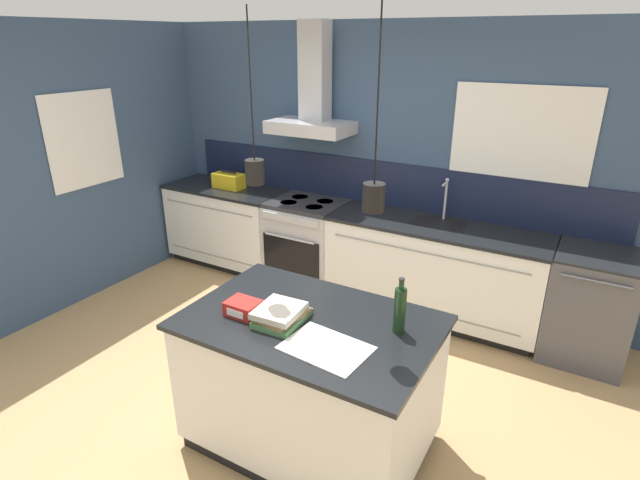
# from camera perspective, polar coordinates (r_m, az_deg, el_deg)

# --- Properties ---
(ground_plane) EXTENTS (16.00, 16.00, 0.00)m
(ground_plane) POSITION_cam_1_polar(r_m,az_deg,el_deg) (3.90, -6.49, -16.80)
(ground_plane) COLOR tan
(ground_plane) RESTS_ON ground
(wall_back) EXTENTS (5.60, 2.37, 2.60)m
(wall_back) POSITION_cam_1_polar(r_m,az_deg,el_deg) (4.92, 6.49, 9.20)
(wall_back) COLOR #354C6B
(wall_back) RESTS_ON ground_plane
(wall_left) EXTENTS (0.08, 3.80, 2.60)m
(wall_left) POSITION_cam_1_polar(r_m,az_deg,el_deg) (5.42, -23.98, 8.12)
(wall_left) COLOR #354C6B
(wall_left) RESTS_ON ground_plane
(counter_run_left) EXTENTS (1.37, 0.64, 0.91)m
(counter_run_left) POSITION_cam_1_polar(r_m,az_deg,el_deg) (5.77, -10.40, 1.69)
(counter_run_left) COLOR black
(counter_run_left) RESTS_ON ground_plane
(counter_run_sink) EXTENTS (1.96, 0.64, 1.29)m
(counter_run_sink) POSITION_cam_1_polar(r_m,az_deg,el_deg) (4.69, 12.79, -3.43)
(counter_run_sink) COLOR black
(counter_run_sink) RESTS_ON ground_plane
(oven_range) EXTENTS (0.75, 0.66, 0.91)m
(oven_range) POSITION_cam_1_polar(r_m,az_deg,el_deg) (5.19, -1.49, -0.39)
(oven_range) COLOR #B5B5BA
(oven_range) RESTS_ON ground_plane
(dishwasher) EXTENTS (0.61, 0.65, 0.91)m
(dishwasher) POSITION_cam_1_polar(r_m,az_deg,el_deg) (4.55, 28.36, -6.68)
(dishwasher) COLOR #4C4C51
(dishwasher) RESTS_ON ground_plane
(kitchen_island) EXTENTS (1.48, 0.98, 0.91)m
(kitchen_island) POSITION_cam_1_polar(r_m,az_deg,el_deg) (3.21, -1.11, -16.01)
(kitchen_island) COLOR black
(kitchen_island) RESTS_ON ground_plane
(bottle_on_island) EXTENTS (0.07, 0.07, 0.33)m
(bottle_on_island) POSITION_cam_1_polar(r_m,az_deg,el_deg) (2.82, 9.11, -7.84)
(bottle_on_island) COLOR #193319
(bottle_on_island) RESTS_ON kitchen_island
(book_stack) EXTENTS (0.27, 0.33, 0.10)m
(book_stack) POSITION_cam_1_polar(r_m,az_deg,el_deg) (2.93, -4.52, -8.47)
(book_stack) COLOR #4C7F4C
(book_stack) RESTS_ON kitchen_island
(red_supply_box) EXTENTS (0.20, 0.16, 0.09)m
(red_supply_box) POSITION_cam_1_polar(r_m,az_deg,el_deg) (3.03, -8.76, -7.67)
(red_supply_box) COLOR red
(red_supply_box) RESTS_ON kitchen_island
(paper_pile) EXTENTS (0.48, 0.36, 0.01)m
(paper_pile) POSITION_cam_1_polar(r_m,az_deg,el_deg) (2.71, 0.70, -12.23)
(paper_pile) COLOR silver
(paper_pile) RESTS_ON kitchen_island
(yellow_toolbox) EXTENTS (0.34, 0.18, 0.19)m
(yellow_toolbox) POSITION_cam_1_polar(r_m,az_deg,el_deg) (5.58, -10.38, 6.69)
(yellow_toolbox) COLOR gold
(yellow_toolbox) RESTS_ON counter_run_left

